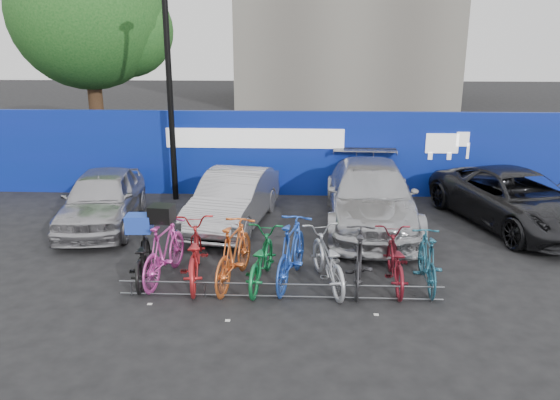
# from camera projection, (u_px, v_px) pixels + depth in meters

# --- Properties ---
(ground) EXTENTS (100.00, 100.00, 0.00)m
(ground) POSITION_uv_depth(u_px,v_px,m) (281.00, 284.00, 10.02)
(ground) COLOR black
(ground) RESTS_ON ground
(hoarding) EXTENTS (22.00, 0.18, 2.40)m
(hoarding) POSITION_uv_depth(u_px,v_px,m) (291.00, 154.00, 15.42)
(hoarding) COLOR navy
(hoarding) RESTS_ON ground
(tree) EXTENTS (5.40, 5.20, 7.80)m
(tree) POSITION_uv_depth(u_px,v_px,m) (95.00, 16.00, 18.50)
(tree) COLOR #382314
(tree) RESTS_ON ground
(lamppost) EXTENTS (0.25, 0.50, 6.11)m
(lamppost) POSITION_uv_depth(u_px,v_px,m) (169.00, 80.00, 14.40)
(lamppost) COLOR black
(lamppost) RESTS_ON ground
(bike_rack) EXTENTS (5.60, 0.03, 0.30)m
(bike_rack) POSITION_uv_depth(u_px,v_px,m) (280.00, 290.00, 9.40)
(bike_rack) COLOR #595B60
(bike_rack) RESTS_ON ground
(car_0) EXTENTS (2.07, 4.14, 1.35)m
(car_0) POSITION_uv_depth(u_px,v_px,m) (102.00, 198.00, 12.97)
(car_0) COLOR #AAA9AE
(car_0) RESTS_ON ground
(car_1) EXTENTS (2.03, 4.13, 1.30)m
(car_1) POSITION_uv_depth(u_px,v_px,m) (233.00, 199.00, 13.01)
(car_1) COLOR #9E9DA2
(car_1) RESTS_ON ground
(car_2) EXTENTS (2.25, 5.15, 1.47)m
(car_2) POSITION_uv_depth(u_px,v_px,m) (370.00, 196.00, 12.96)
(car_2) COLOR #B0B1B5
(car_2) RESTS_ON ground
(car_3) EXTENTS (3.52, 5.23, 1.33)m
(car_3) POSITION_uv_depth(u_px,v_px,m) (516.00, 199.00, 12.94)
(car_3) COLOR black
(car_3) RESTS_ON ground
(bike_0) EXTENTS (0.93, 1.88, 0.95)m
(bike_0) POSITION_uv_depth(u_px,v_px,m) (142.00, 256.00, 10.09)
(bike_0) COLOR black
(bike_0) RESTS_ON ground
(bike_1) EXTENTS (0.83, 1.96, 1.14)m
(bike_1) POSITION_uv_depth(u_px,v_px,m) (164.00, 251.00, 10.05)
(bike_1) COLOR #CE3EA4
(bike_1) RESTS_ON ground
(bike_2) EXTENTS (1.03, 2.17, 1.10)m
(bike_2) POSITION_uv_depth(u_px,v_px,m) (194.00, 253.00, 10.01)
(bike_2) COLOR #AD1F22
(bike_2) RESTS_ON ground
(bike_3) EXTENTS (0.94, 2.05, 1.19)m
(bike_3) POSITION_uv_depth(u_px,v_px,m) (234.00, 253.00, 9.88)
(bike_3) COLOR #D35A23
(bike_3) RESTS_ON ground
(bike_4) EXTENTS (0.89, 1.95, 0.99)m
(bike_4) POSITION_uv_depth(u_px,v_px,m) (261.00, 259.00, 9.90)
(bike_4) COLOR #117437
(bike_4) RESTS_ON ground
(bike_5) EXTENTS (1.00, 2.10, 1.22)m
(bike_5) POSITION_uv_depth(u_px,v_px,m) (291.00, 252.00, 9.91)
(bike_5) COLOR #2049B2
(bike_5) RESTS_ON ground
(bike_6) EXTENTS (1.13, 2.05, 1.02)m
(bike_6) POSITION_uv_depth(u_px,v_px,m) (327.00, 260.00, 9.82)
(bike_6) COLOR #AEB1B6
(bike_6) RESTS_ON ground
(bike_7) EXTENTS (0.72, 1.87, 1.09)m
(bike_7) POSITION_uv_depth(u_px,v_px,m) (359.00, 259.00, 9.76)
(bike_7) COLOR #28282B
(bike_7) RESTS_ON ground
(bike_8) EXTENTS (0.69, 1.88, 0.98)m
(bike_8) POSITION_uv_depth(u_px,v_px,m) (395.00, 260.00, 9.85)
(bike_8) COLOR maroon
(bike_8) RESTS_ON ground
(bike_9) EXTENTS (0.54, 1.72, 1.02)m
(bike_9) POSITION_uv_depth(u_px,v_px,m) (427.00, 260.00, 9.79)
(bike_9) COLOR #1F576D
(bike_9) RESTS_ON ground
(cargo_crate) EXTENTS (0.47, 0.37, 0.32)m
(cargo_crate) POSITION_uv_depth(u_px,v_px,m) (139.00, 223.00, 9.91)
(cargo_crate) COLOR #1D3EB4
(cargo_crate) RESTS_ON bike_0
(cargo_topcase) EXTENTS (0.46, 0.42, 0.31)m
(cargo_topcase) POSITION_uv_depth(u_px,v_px,m) (162.00, 214.00, 9.85)
(cargo_topcase) COLOR black
(cargo_topcase) RESTS_ON bike_1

